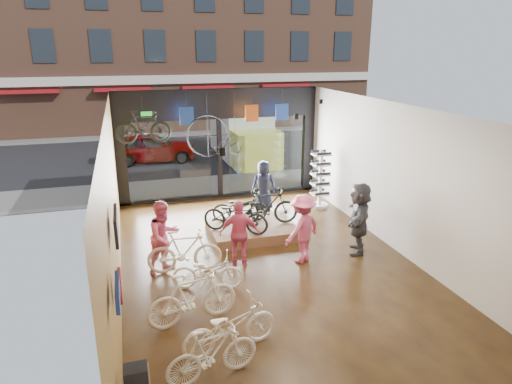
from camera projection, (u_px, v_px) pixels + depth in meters
name	position (u px, v px, depth m)	size (l,w,h in m)	color
ground_plane	(273.00, 272.00, 10.93)	(7.00, 12.00, 0.04)	black
ceiling	(275.00, 111.00, 9.77)	(7.00, 12.00, 0.04)	black
wall_left	(112.00, 211.00, 9.41)	(0.04, 12.00, 3.80)	#AA7D3A
wall_right	(408.00, 183.00, 11.29)	(0.04, 12.00, 3.80)	beige
wall_back	(452.00, 364.00, 4.84)	(7.00, 0.04, 3.80)	beige
storefront	(219.00, 144.00, 15.84)	(7.00, 0.26, 3.80)	black
exit_sign	(146.00, 114.00, 14.74)	(0.35, 0.06, 0.18)	#198C26
street_road	(186.00, 147.00, 24.66)	(30.00, 18.00, 0.02)	black
sidewalk_near	(214.00, 185.00, 17.50)	(30.00, 2.40, 0.12)	slate
sidewalk_far	(177.00, 133.00, 28.30)	(30.00, 2.00, 0.12)	slate
opposite_building	(166.00, 16.00, 28.48)	(26.00, 5.00, 14.00)	brown
street_car	(151.00, 147.00, 21.16)	(1.64, 4.08, 1.39)	gray
box_truck	(245.00, 135.00, 21.22)	(2.10, 6.31, 2.49)	silver
floor_bike_1	(212.00, 353.00, 7.25)	(0.44, 1.56, 0.94)	#F2E4CC
floor_bike_2	(230.00, 327.00, 7.95)	(0.62, 1.78, 0.93)	#F2E4CC
floor_bike_3	(192.00, 298.00, 8.74)	(0.51, 1.80, 1.08)	#F2E4CC
floor_bike_4	(208.00, 271.00, 10.02)	(0.55, 1.57, 0.83)	#F2E4CC
floor_bike_5	(185.00, 251.00, 10.74)	(0.50, 1.76, 1.06)	#F2E4CC
display_platform	(252.00, 230.00, 12.98)	(2.40, 1.80, 0.30)	brown
display_bike_left	(236.00, 216.00, 12.31)	(0.64, 1.84, 0.97)	black
display_bike_mid	(267.00, 206.00, 12.89)	(0.50, 1.76, 1.06)	black
display_bike_right	(240.00, 207.00, 13.16)	(0.55, 1.59, 0.84)	black
customer_1	(164.00, 237.00, 10.70)	(0.85, 0.66, 1.75)	#CC4C72
customer_2	(240.00, 233.00, 11.01)	(0.97, 0.40, 1.65)	#CC4C72
customer_3	(302.00, 229.00, 11.17)	(1.13, 0.65, 1.75)	#CC4C72
customer_4	(264.00, 186.00, 14.85)	(0.80, 0.52, 1.64)	#161C33
customer_5	(359.00, 218.00, 11.70)	(1.74, 0.56, 1.88)	#3F3F44
sunglasses_rack	(320.00, 179.00, 15.04)	(0.57, 0.47, 1.93)	white
wall_merch	(124.00, 331.00, 6.43)	(0.40, 2.40, 2.60)	navy
penny_farthing	(217.00, 137.00, 13.97)	(1.61, 0.06, 1.29)	black
hung_bike	(143.00, 127.00, 13.19)	(0.45, 1.58, 0.95)	black
jersey_left	(187.00, 116.00, 14.44)	(0.45, 0.03, 0.55)	#1E3F99
jersey_mid	(252.00, 113.00, 15.02)	(0.45, 0.03, 0.55)	#CC5919
jersey_right	(282.00, 112.00, 15.30)	(0.45, 0.03, 0.55)	#1E3F99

